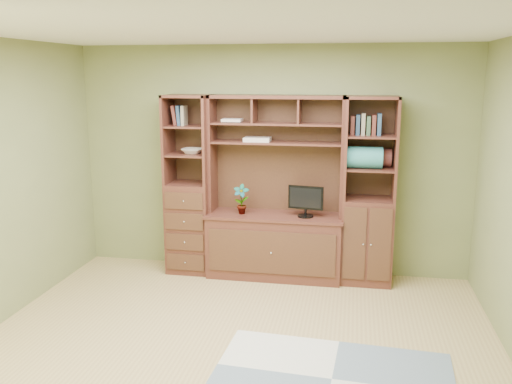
% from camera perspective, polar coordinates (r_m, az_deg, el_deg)
% --- Properties ---
extents(room, '(4.60, 4.10, 2.64)m').
position_cam_1_polar(room, '(4.31, -2.41, -0.77)').
color(room, tan).
rests_on(room, ground).
extents(center_hutch, '(1.54, 0.53, 2.05)m').
position_cam_1_polar(center_hutch, '(6.02, 2.00, 0.33)').
color(center_hutch, '#4D241B').
rests_on(center_hutch, ground).
extents(left_tower, '(0.50, 0.45, 2.05)m').
position_cam_1_polar(left_tower, '(6.28, -7.01, 0.74)').
color(left_tower, '#4D241B').
rests_on(left_tower, ground).
extents(right_tower, '(0.55, 0.45, 2.05)m').
position_cam_1_polar(right_tower, '(6.00, 11.79, 0.04)').
color(right_tower, '#4D241B').
rests_on(right_tower, ground).
extents(rug, '(1.89, 1.32, 0.01)m').
position_cam_1_polar(rug, '(4.38, 7.98, -18.97)').
color(rug, '#9EA4A4').
rests_on(rug, ground).
extents(monitor, '(0.41, 0.23, 0.48)m').
position_cam_1_polar(monitor, '(5.96, 5.27, -0.39)').
color(monitor, black).
rests_on(monitor, center_hutch).
extents(orchid, '(0.18, 0.12, 0.34)m').
position_cam_1_polar(orchid, '(6.08, -1.57, -0.77)').
color(orchid, '#973C33').
rests_on(orchid, center_hutch).
extents(magazines, '(0.29, 0.21, 0.04)m').
position_cam_1_polar(magazines, '(6.05, 0.16, 5.57)').
color(magazines, beige).
rests_on(magazines, center_hutch).
extents(bowl, '(0.24, 0.24, 0.06)m').
position_cam_1_polar(bowl, '(6.20, -6.72, 4.30)').
color(bowl, silver).
rests_on(bowl, left_tower).
extents(blanket_teal, '(0.40, 0.23, 0.23)m').
position_cam_1_polar(blanket_teal, '(5.88, 11.24, 3.59)').
color(blanket_teal, teal).
rests_on(blanket_teal, right_tower).
extents(blanket_red, '(0.35, 0.20, 0.20)m').
position_cam_1_polar(blanket_red, '(6.02, 12.37, 3.56)').
color(blanket_red, brown).
rests_on(blanket_red, right_tower).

